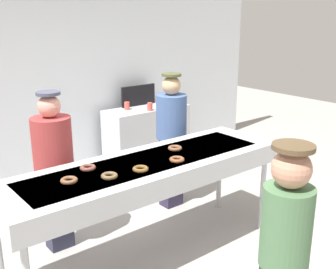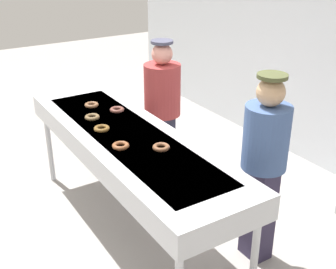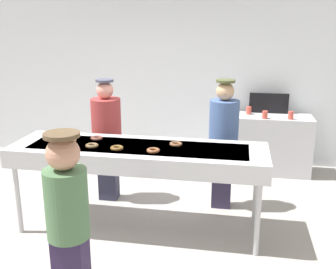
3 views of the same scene
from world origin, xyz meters
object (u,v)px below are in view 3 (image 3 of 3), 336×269
fryer_conveyor (138,155)px  chocolate_donut_1 (92,146)px  chocolate_donut_5 (176,144)px  prep_counter (267,144)px  paper_cup_2 (249,110)px  chocolate_donut_2 (97,138)px  chocolate_donut_3 (153,150)px  paper_cup_0 (291,115)px  menu_display (269,103)px  paper_cup_1 (265,115)px  customer_waiting (68,224)px  worker_assistant (223,136)px  chocolate_donut_0 (70,141)px  chocolate_donut_4 (117,148)px  worker_baker (107,131)px

fryer_conveyor → chocolate_donut_1: 0.51m
chocolate_donut_5 → prep_counter: chocolate_donut_5 is taller
chocolate_donut_5 → paper_cup_2: (0.81, 2.09, -0.05)m
chocolate_donut_2 → chocolate_donut_3: bearing=-24.1°
paper_cup_0 → menu_display: bearing=129.8°
paper_cup_1 → menu_display: menu_display is taller
customer_waiting → paper_cup_2: 4.00m
chocolate_donut_3 → prep_counter: 2.68m
chocolate_donut_2 → paper_cup_2: (1.74, 2.02, -0.05)m
chocolate_donut_1 → prep_counter: (2.00, 2.22, -0.56)m
paper_cup_1 → fryer_conveyor: bearing=-127.0°
chocolate_donut_1 → customer_waiting: size_ratio=0.09×
worker_assistant → chocolate_donut_5: bearing=40.5°
fryer_conveyor → paper_cup_0: bearing=47.0°
chocolate_donut_1 → paper_cup_0: (2.30, 2.07, -0.05)m
chocolate_donut_1 → prep_counter: 3.04m
chocolate_donut_0 → menu_display: (2.30, 2.32, 0.05)m
fryer_conveyor → menu_display: 2.77m
fryer_conveyor → chocolate_donut_1: (-0.48, -0.12, 0.11)m
paper_cup_0 → menu_display: menu_display is taller
customer_waiting → paper_cup_1: bearing=49.0°
chocolate_donut_3 → chocolate_donut_4: size_ratio=1.00×
chocolate_donut_1 → chocolate_donut_4: (0.29, -0.03, 0.00)m
chocolate_donut_2 → menu_display: 2.97m
fryer_conveyor → chocolate_donut_4: (-0.19, -0.16, 0.11)m
chocolate_donut_1 → prep_counter: size_ratio=0.11×
chocolate_donut_1 → paper_cup_2: bearing=53.6°
paper_cup_0 → paper_cup_2: bearing=159.4°
chocolate_donut_4 → paper_cup_1: bearing=51.7°
chocolate_donut_1 → worker_baker: bearing=98.1°
chocolate_donut_0 → chocolate_donut_2: (0.25, 0.16, 0.00)m
worker_baker → paper_cup_0: worker_baker is taller
chocolate_donut_3 → menu_display: menu_display is taller
paper_cup_0 → paper_cup_1: (-0.37, -0.03, 0.00)m
chocolate_donut_1 → chocolate_donut_2: same height
fryer_conveyor → chocolate_donut_5: (0.40, 0.09, 0.11)m
chocolate_donut_0 → chocolate_donut_5: size_ratio=1.00×
fryer_conveyor → chocolate_donut_1: chocolate_donut_1 is taller
fryer_conveyor → chocolate_donut_2: 0.56m
worker_assistant → paper_cup_0: size_ratio=14.01×
chocolate_donut_3 → paper_cup_1: size_ratio=1.19×
paper_cup_0 → menu_display: (-0.30, 0.36, 0.10)m
paper_cup_1 → customer_waiting: bearing=-114.0°
chocolate_donut_4 → prep_counter: bearing=52.9°
prep_counter → paper_cup_0: (0.30, -0.15, 0.51)m
chocolate_donut_4 → chocolate_donut_1: bearing=173.2°
fryer_conveyor → chocolate_donut_2: bearing=163.5°
fryer_conveyor → prep_counter: fryer_conveyor is taller
chocolate_donut_4 → worker_baker: bearing=115.1°
chocolate_donut_1 → paper_cup_1: size_ratio=1.19×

